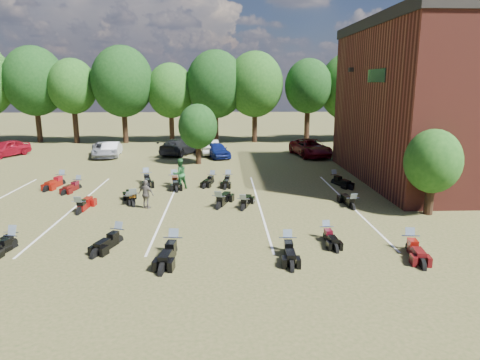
{
  "coord_description": "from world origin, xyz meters",
  "views": [
    {
      "loc": [
        0.04,
        -19.57,
        6.57
      ],
      "look_at": [
        0.98,
        4.0,
        1.2
      ],
      "focal_mm": 32.0,
      "sensor_mm": 36.0,
      "label": 1
    }
  ],
  "objects_px": {
    "car_0": "(7,148)",
    "person_grey": "(146,194)",
    "car_4": "(217,150)",
    "person_green": "(180,174)",
    "motorcycle_0": "(12,249)",
    "motorcycle_3": "(118,242)",
    "motorcycle_14": "(78,189)",
    "motorcycle_7": "(80,214)"
  },
  "relations": [
    {
      "from": "person_grey",
      "to": "person_green",
      "type": "bearing_deg",
      "value": -83.59
    },
    {
      "from": "person_grey",
      "to": "motorcycle_3",
      "type": "bearing_deg",
      "value": 110.25
    },
    {
      "from": "car_4",
      "to": "motorcycle_3",
      "type": "distance_m",
      "value": 21.33
    },
    {
      "from": "person_grey",
      "to": "car_0",
      "type": "bearing_deg",
      "value": -23.75
    },
    {
      "from": "person_green",
      "to": "motorcycle_0",
      "type": "bearing_deg",
      "value": 28.82
    },
    {
      "from": "person_green",
      "to": "motorcycle_7",
      "type": "bearing_deg",
      "value": 17.17
    },
    {
      "from": "person_green",
      "to": "motorcycle_3",
      "type": "bearing_deg",
      "value": 49.17
    },
    {
      "from": "car_4",
      "to": "person_green",
      "type": "height_order",
      "value": "person_green"
    },
    {
      "from": "car_0",
      "to": "motorcycle_0",
      "type": "xyz_separation_m",
      "value": [
        11.14,
        -22.78,
        -0.74
      ]
    },
    {
      "from": "person_green",
      "to": "motorcycle_14",
      "type": "xyz_separation_m",
      "value": [
        -6.48,
        0.27,
        -0.97
      ]
    },
    {
      "from": "car_4",
      "to": "motorcycle_3",
      "type": "relative_size",
      "value": 1.83
    },
    {
      "from": "car_0",
      "to": "motorcycle_14",
      "type": "height_order",
      "value": "car_0"
    },
    {
      "from": "person_green",
      "to": "motorcycle_3",
      "type": "xyz_separation_m",
      "value": [
        -1.71,
        -9.33,
        -0.97
      ]
    },
    {
      "from": "motorcycle_14",
      "to": "motorcycle_3",
      "type": "bearing_deg",
      "value": -50.14
    },
    {
      "from": "motorcycle_0",
      "to": "motorcycle_14",
      "type": "xyz_separation_m",
      "value": [
        -0.63,
        10.12,
        0.0
      ]
    },
    {
      "from": "car_0",
      "to": "motorcycle_14",
      "type": "relative_size",
      "value": 2.05
    },
    {
      "from": "person_green",
      "to": "person_grey",
      "type": "height_order",
      "value": "person_green"
    },
    {
      "from": "person_green",
      "to": "motorcycle_3",
      "type": "height_order",
      "value": "person_green"
    },
    {
      "from": "car_0",
      "to": "motorcycle_7",
      "type": "height_order",
      "value": "car_0"
    },
    {
      "from": "car_0",
      "to": "person_green",
      "type": "height_order",
      "value": "person_green"
    },
    {
      "from": "car_4",
      "to": "person_grey",
      "type": "relative_size",
      "value": 2.59
    },
    {
      "from": "motorcycle_7",
      "to": "motorcycle_0",
      "type": "bearing_deg",
      "value": 78.62
    },
    {
      "from": "car_4",
      "to": "person_green",
      "type": "bearing_deg",
      "value": -120.78
    },
    {
      "from": "person_grey",
      "to": "motorcycle_14",
      "type": "distance_m",
      "value": 6.9
    },
    {
      "from": "person_grey",
      "to": "motorcycle_3",
      "type": "xyz_separation_m",
      "value": [
        -0.34,
        -5.03,
        -0.78
      ]
    },
    {
      "from": "car_0",
      "to": "car_4",
      "type": "xyz_separation_m",
      "value": [
        19.15,
        -1.3,
        -0.06
      ]
    },
    {
      "from": "car_0",
      "to": "motorcycle_7",
      "type": "relative_size",
      "value": 1.86
    },
    {
      "from": "person_grey",
      "to": "motorcycle_0",
      "type": "xyz_separation_m",
      "value": [
        -4.48,
        -5.54,
        -0.78
      ]
    },
    {
      "from": "car_4",
      "to": "person_grey",
      "type": "xyz_separation_m",
      "value": [
        -3.53,
        -15.94,
        0.09
      ]
    },
    {
      "from": "motorcycle_3",
      "to": "motorcycle_14",
      "type": "distance_m",
      "value": 10.73
    },
    {
      "from": "car_4",
      "to": "motorcycle_7",
      "type": "bearing_deg",
      "value": -132.44
    },
    {
      "from": "motorcycle_3",
      "to": "car_4",
      "type": "bearing_deg",
      "value": 98.61
    },
    {
      "from": "person_green",
      "to": "motorcycle_0",
      "type": "height_order",
      "value": "person_green"
    },
    {
      "from": "car_4",
      "to": "person_green",
      "type": "distance_m",
      "value": 11.84
    },
    {
      "from": "car_0",
      "to": "person_green",
      "type": "distance_m",
      "value": 21.35
    },
    {
      "from": "car_0",
      "to": "motorcycle_14",
      "type": "xyz_separation_m",
      "value": [
        10.51,
        -12.66,
        -0.74
      ]
    },
    {
      "from": "person_green",
      "to": "person_grey",
      "type": "distance_m",
      "value": 4.52
    },
    {
      "from": "car_0",
      "to": "person_grey",
      "type": "distance_m",
      "value": 23.26
    },
    {
      "from": "car_4",
      "to": "motorcycle_14",
      "type": "height_order",
      "value": "car_4"
    },
    {
      "from": "motorcycle_0",
      "to": "person_green",
      "type": "bearing_deg",
      "value": 72.12
    },
    {
      "from": "car_0",
      "to": "person_grey",
      "type": "height_order",
      "value": "person_grey"
    },
    {
      "from": "person_green",
      "to": "motorcycle_7",
      "type": "distance_m",
      "value": 7.0
    }
  ]
}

